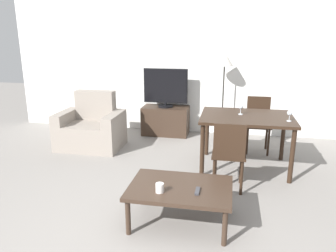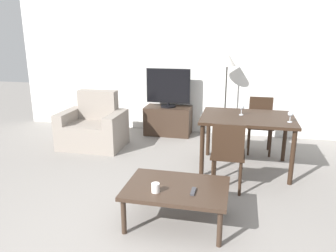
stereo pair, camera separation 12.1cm
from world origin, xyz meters
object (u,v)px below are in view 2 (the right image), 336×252
Objects in this scene: tv_stand at (168,121)px; cup_white_near at (156,188)px; wine_glass_center at (242,108)px; dining_chair_near at (228,152)px; coffee_table at (177,190)px; armchair at (94,128)px; wine_glass_left at (290,114)px; dining_chair_far at (260,121)px; remote_primary at (193,191)px; floor_lamp at (227,65)px; dining_table at (247,123)px; tv at (168,88)px.

tv_stand is 9.49× the size of cup_white_near.
dining_chair_near is at bearing -99.04° from wine_glass_center.
coffee_table is at bearing -75.82° from tv_stand.
armchair is at bearing 152.45° from dining_chair_near.
dining_chair_near is at bearing -142.28° from wine_glass_left.
cup_white_near is at bearing -113.08° from dining_chair_far.
armchair is 2.91m from remote_primary.
floor_lamp is at bearing 81.07° from cup_white_near.
floor_lamp is at bearing 105.59° from dining_table.
dining_table is at bearing -33.09° from wine_glass_center.
dining_table is at bearing -74.41° from floor_lamp.
floor_lamp is (2.14, 0.91, 1.01)m from armchair.
dining_table is (1.42, -1.36, 0.41)m from tv_stand.
coffee_table is 6.80× the size of remote_primary.
wine_glass_center is at bearing -44.25° from tv_stand.
wine_glass_center is at bearing -77.45° from floor_lamp.
floor_lamp is (-0.59, 0.56, 0.82)m from dining_chair_far.
wine_glass_center is (2.42, -0.37, 0.55)m from armchair.
dining_chair_far is at bearing -19.59° from tv_stand.
coffee_table is 6.99× the size of wine_glass_center.
remote_primary is (0.92, -3.03, 0.15)m from tv_stand.
tv reaches higher than dining_table.
dining_table is at bearing -43.66° from tv_stand.
wine_glass_center reaches higher than dining_table.
wine_glass_left is at bearing -72.64° from dining_chair_far.
dining_table is at bearing 66.81° from coffee_table.
armchair is 2.59m from dining_chair_near.
dining_chair_near is 1.61m from dining_chair_far.
wine_glass_left is (0.89, -1.53, -0.46)m from floor_lamp.
tv_stand is 0.84× the size of coffee_table.
tv_stand is 1.96m from wine_glass_center.
dining_chair_far is 6.01× the size of wine_glass_center.
floor_lamp is (1.05, -0.03, 1.06)m from tv_stand.
dining_chair_near is at bearing 72.72° from remote_primary.
tv is at bearing 160.49° from dining_chair_far.
tv is 3.08m from coffee_table.
tv_stand is 0.68× the size of dining_table.
armchair reaches higher than dining_chair_far.
remote_primary is 1.03× the size of wine_glass_left.
dining_chair_far is at bearing 69.13° from coffee_table.
armchair is at bearing -157.05° from floor_lamp.
tv_stand is (1.09, 0.94, -0.05)m from armchair.
cup_white_near is at bearing -113.02° from wine_glass_center.
dining_chair_near reaches higher than cup_white_near.
floor_lamp is at bearing 136.78° from dining_chair_far.
remote_primary is (-0.13, -3.00, -0.91)m from floor_lamp.
tv_stand is at bearing 141.36° from wine_glass_left.
dining_chair_far is (1.64, -0.58, -0.39)m from tv.
tv reaches higher than dining_chair_near.
tv reaches higher than dining_chair_far.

